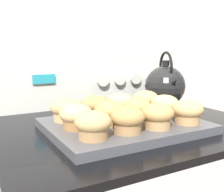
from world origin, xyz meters
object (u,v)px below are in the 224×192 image
muffin_r1_c2 (138,109)px  muffin_r2_c2 (121,103)px  muffin_r2_c1 (95,106)px  muffin_r1_c0 (76,116)px  tea_kettle (165,85)px  muffin_pan (124,126)px  muffin_r2_c0 (65,109)px  muffin_r0_c0 (93,125)px  muffin_r0_c2 (159,115)px  muffin_r1_c1 (110,112)px  muffin_r1_c3 (165,105)px  muffin_r0_c1 (128,120)px  muffin_r2_c3 (146,100)px  muffin_r0_c3 (188,112)px

muffin_r1_c2 → muffin_r2_c2: (0.00, 0.09, 0.00)m
muffin_r1_c2 → muffin_r2_c1: size_ratio=1.00×
muffin_r1_c0 → tea_kettle: size_ratio=0.39×
muffin_pan → muffin_r2_c0: (-0.13, 0.09, 0.04)m
muffin_r0_c0 → muffin_r0_c2: bearing=-0.5°
muffin_r2_c2 → muffin_r1_c1: bearing=-134.6°
muffin_r0_c0 → muffin_r1_c3: bearing=18.0°
muffin_r0_c1 → muffin_r0_c0: bearing=-178.9°
muffin_r0_c2 → muffin_r2_c3: same height
muffin_r0_c3 → muffin_r2_c2: bearing=117.0°
muffin_r2_c2 → muffin_r0_c3: bearing=-63.0°
muffin_r0_c1 → muffin_r1_c3: 0.20m
muffin_r1_c3 → muffin_r0_c2: bearing=-135.9°
muffin_r0_c0 → muffin_r2_c0: (-0.00, 0.18, 0.00)m
muffin_r0_c2 → muffin_r1_c2: size_ratio=1.00×
muffin_r1_c3 → muffin_r1_c1: bearing=-179.7°
muffin_r0_c0 → muffin_r2_c3: 0.32m
muffin_r0_c0 → muffin_r0_c2: (0.18, -0.00, 0.00)m
muffin_r1_c2 → muffin_r2_c0: 0.20m
muffin_r0_c1 → muffin_r1_c3: bearing=25.5°
muffin_r1_c2 → muffin_r2_c1: bearing=133.6°
muffin_r2_c1 → muffin_r2_c2: (0.09, -0.00, 0.00)m
muffin_r1_c1 → tea_kettle: 0.40m
muffin_pan → muffin_r2_c1: bearing=115.7°
muffin_r0_c0 → muffin_r1_c1: bearing=44.6°
muffin_r1_c0 → muffin_r1_c2: same height
muffin_r2_c2 → muffin_r2_c3: size_ratio=1.00×
muffin_r0_c2 → muffin_r2_c3: size_ratio=1.00×
tea_kettle → muffin_r0_c3: bearing=-119.5°
muffin_r2_c2 → muffin_r2_c3: 0.09m
muffin_r2_c1 → tea_kettle: (0.34, 0.10, 0.03)m
muffin_r1_c1 → muffin_r1_c3: bearing=0.3°
muffin_r0_c3 → muffin_r1_c1: size_ratio=1.00×
muffin_r2_c0 → muffin_r1_c3: bearing=-18.2°
muffin_r2_c1 → muffin_pan: bearing=-64.3°
muffin_pan → muffin_r0_c1: bearing=-116.9°
muffin_r1_c0 → muffin_r1_c1: bearing=-2.3°
muffin_pan → muffin_r2_c3: bearing=34.1°
muffin_r2_c1 → muffin_r1_c3: bearing=-27.3°
muffin_r2_c2 → muffin_r2_c3: (0.09, 0.00, 0.00)m
muffin_r0_c1 → muffin_r1_c0: size_ratio=1.00×
muffin_r0_c2 → muffin_r1_c0: bearing=153.0°
muffin_r0_c2 → muffin_r2_c2: 0.18m
muffin_r0_c1 → muffin_r1_c1: bearing=90.7°
tea_kettle → muffin_pan: bearing=-146.8°
muffin_r0_c3 → muffin_r1_c0: same height
muffin_r1_c0 → muffin_r2_c0: size_ratio=1.00×
muffin_r2_c1 → muffin_r2_c0: bearing=-177.4°
muffin_r0_c1 → muffin_r1_c1: same height
muffin_r0_c0 → muffin_r1_c3: (0.27, 0.09, 0.00)m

